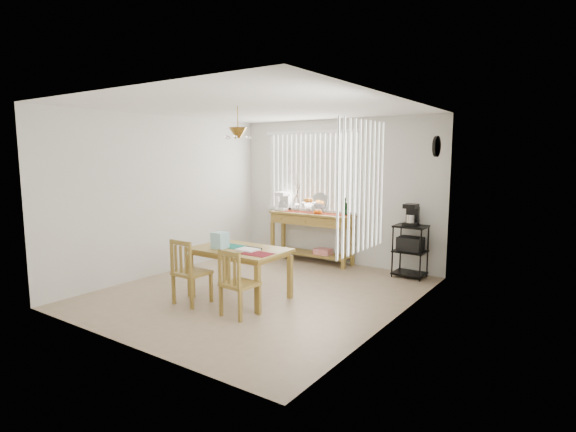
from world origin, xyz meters
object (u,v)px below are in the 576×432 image
Objects in this scene: cart_items at (412,215)px; dining_table at (240,254)px; chair_right at (238,284)px; sideboard at (312,225)px; chair_left at (190,272)px; wire_cart at (410,246)px.

dining_table is at bearing -123.35° from cart_items.
sideboard is at bearing 104.40° from chair_right.
chair_left is at bearing -91.36° from sideboard.
sideboard is 4.65× the size of cart_items.
sideboard is 1.94× the size of chair_right.
chair_left is (-0.37, -0.58, -0.18)m from dining_table.
sideboard is at bearing 88.64° from chair_left.
chair_right is at bearing -75.60° from sideboard.
wire_cart is 2.84m from dining_table.
dining_table is (0.29, -2.37, -0.07)m from sideboard.
dining_table is at bearing 128.62° from chair_right.
chair_left is 1.05× the size of chair_right.
wire_cart is (1.86, -0.00, -0.18)m from sideboard.
sideboard is 1.25× the size of dining_table.
sideboard is at bearing 97.09° from dining_table.
cart_items is (1.86, 0.01, 0.32)m from sideboard.
wire_cart reaches higher than dining_table.
sideboard is 1.92× the size of wire_cart.
cart_items is 0.42× the size of chair_right.
wire_cart reaches higher than chair_right.
cart_items is at bearing 56.91° from chair_left.
wire_cart is 0.50m from cart_items.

